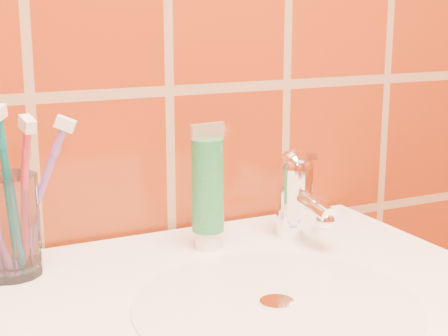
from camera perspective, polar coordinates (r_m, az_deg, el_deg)
glass_tumbler at (r=0.82m, az=-17.48°, el=-4.59°), size 0.08×0.08×0.12m
toothpaste_tube at (r=0.86m, az=-1.35°, el=-1.90°), size 0.05×0.04×0.16m
faucet at (r=0.91m, az=6.06°, el=-1.90°), size 0.05×0.11×0.12m
toothbrush_2 at (r=0.79m, az=-17.41°, el=-2.11°), size 0.07×0.08×0.21m
toothbrush_3 at (r=0.81m, az=-15.13°, el=-2.30°), size 0.14×0.13×0.19m
toothbrush_4 at (r=0.79m, az=-16.33°, el=-2.53°), size 0.06×0.13×0.21m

